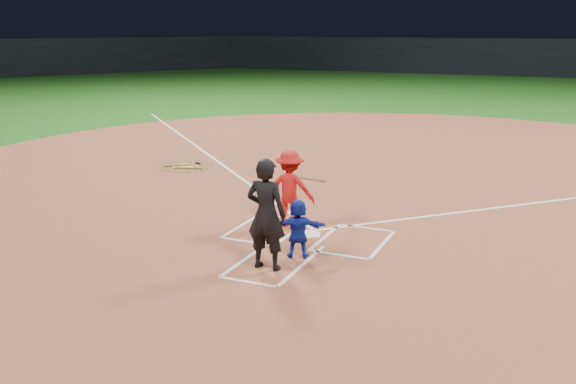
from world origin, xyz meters
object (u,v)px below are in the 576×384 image
at_px(catcher, 298,228).
at_px(batter_at_plate, 290,189).
at_px(home_plate, 309,234).
at_px(on_deck_circle, 185,166).
at_px(umpire, 266,214).

xyz_separation_m(catcher, batter_at_plate, (-0.91, 1.73, 0.27)).
bearing_deg(home_plate, batter_at_plate, -34.01).
bearing_deg(home_plate, on_deck_circle, -38.04).
bearing_deg(home_plate, umpire, 90.31).
height_order(home_plate, catcher, catcher).
bearing_deg(batter_at_plate, umpire, -76.06).
height_order(home_plate, on_deck_circle, home_plate).
relative_size(home_plate, on_deck_circle, 0.35).
xyz_separation_m(home_plate, on_deck_circle, (-6.01, 4.70, -0.00)).
height_order(on_deck_circle, catcher, catcher).
bearing_deg(catcher, home_plate, -96.32).
relative_size(on_deck_circle, umpire, 0.84).
height_order(home_plate, umpire, umpire).
relative_size(on_deck_circle, batter_at_plate, 1.02).
xyz_separation_m(on_deck_circle, catcher, (6.32, -6.03, 0.56)).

